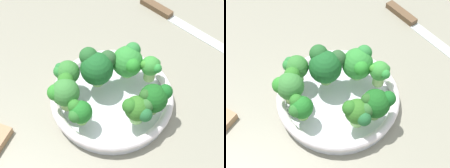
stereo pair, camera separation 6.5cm
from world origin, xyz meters
TOP-DOWN VIEW (x-y plane):
  - ground_plane at (0.00, 0.00)cm, footprint 130.00×130.00cm
  - bowl at (0.64, -1.77)cm, footprint 25.25×25.25cm
  - broccoli_floret_0 at (9.45, -3.25)cm, footprint 4.85×4.68cm
  - broccoli_floret_1 at (3.70, -10.47)cm, footprint 4.79×4.89cm
  - broccoli_floret_2 at (-5.53, -1.82)cm, footprint 6.80×6.52cm
  - broccoli_floret_3 at (7.87, -7.76)cm, footprint 6.04×5.63cm
  - broccoli_floret_4 at (3.40, 5.66)cm, footprint 4.81×5.76cm
  - broccoli_floret_5 at (-6.82, 2.73)cm, footprint 4.02×4.59cm
  - broccoli_floret_6 at (-0.51, 7.03)cm, footprint 5.67×5.50cm
  - broccoli_floret_7 at (-0.67, -5.98)cm, footprint 7.48×7.45cm
  - knife at (-30.10, -3.54)cm, footprint 7.49×26.56cm

SIDE VIEW (x-z plane):
  - ground_plane at x=0.00cm, z-range -2.50..0.00cm
  - knife at x=-30.10cm, z-range -0.20..1.30cm
  - bowl at x=0.64cm, z-range 0.03..3.43cm
  - broccoli_floret_0 at x=9.45cm, z-range 3.79..9.17cm
  - broccoli_floret_5 at x=-6.82cm, z-range 4.04..9.96cm
  - broccoli_floret_4 at x=3.40cm, z-range 4.00..10.25cm
  - broccoli_floret_1 at x=3.70cm, z-range 4.07..10.46cm
  - broccoli_floret_2 at x=-5.53cm, z-range 3.76..10.81cm
  - broccoli_floret_6 at x=-0.51cm, z-range 4.08..10.90cm
  - broccoli_floret_3 at x=7.87cm, z-range 4.14..11.21cm
  - broccoli_floret_7 at x=-0.67cm, z-range 3.97..12.05cm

